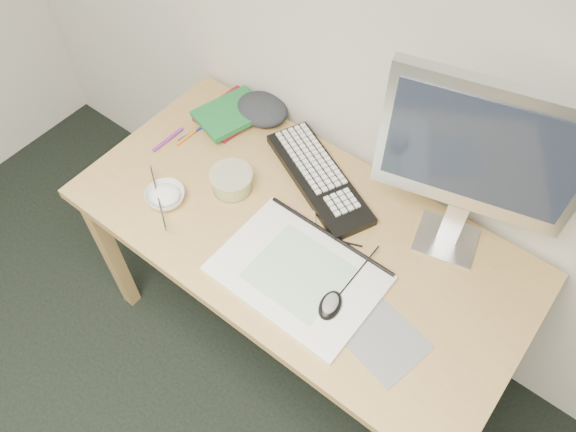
# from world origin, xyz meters

# --- Properties ---
(desk) EXTENTS (1.40, 0.70, 0.75)m
(desk) POSITION_xyz_m (-0.05, 1.43, 0.67)
(desk) COLOR tan
(desk) RESTS_ON ground
(mousepad) EXTENTS (0.23, 0.21, 0.00)m
(mousepad) POSITION_xyz_m (0.34, 1.28, 0.75)
(mousepad) COLOR slate
(mousepad) RESTS_ON desk
(sketchpad) EXTENTS (0.46, 0.33, 0.01)m
(sketchpad) POSITION_xyz_m (0.04, 1.31, 0.76)
(sketchpad) COLOR white
(sketchpad) RESTS_ON desk
(keyboard) EXTENTS (0.48, 0.33, 0.03)m
(keyboard) POSITION_xyz_m (-0.12, 1.62, 0.76)
(keyboard) COLOR black
(keyboard) RESTS_ON desk
(monitor) EXTENTS (0.50, 0.20, 0.59)m
(monitor) POSITION_xyz_m (0.31, 1.67, 1.12)
(monitor) COLOR silver
(monitor) RESTS_ON desk
(mouse) EXTENTS (0.08, 0.11, 0.03)m
(mouse) POSITION_xyz_m (0.17, 1.27, 0.78)
(mouse) COLOR black
(mouse) RESTS_ON sketchpad
(rice_bowl) EXTENTS (0.15, 0.15, 0.04)m
(rice_bowl) POSITION_xyz_m (-0.45, 1.27, 0.77)
(rice_bowl) COLOR white
(rice_bowl) RESTS_ON desk
(chopsticks) EXTENTS (0.22, 0.16, 0.02)m
(chopsticks) POSITION_xyz_m (-0.45, 1.24, 0.79)
(chopsticks) COLOR #BBBBBE
(chopsticks) RESTS_ON rice_bowl
(fruit_tub) EXTENTS (0.18, 0.18, 0.07)m
(fruit_tub) POSITION_xyz_m (-0.32, 1.43, 0.78)
(fruit_tub) COLOR #E6D551
(fruit_tub) RESTS_ON desk
(book_red) EXTENTS (0.19, 0.24, 0.02)m
(book_red) POSITION_xyz_m (-0.54, 1.67, 0.76)
(book_red) COLOR maroon
(book_red) RESTS_ON desk
(book_green) EXTENTS (0.22, 0.27, 0.02)m
(book_green) POSITION_xyz_m (-0.52, 1.66, 0.78)
(book_green) COLOR #1B6F33
(book_green) RESTS_ON book_red
(cloth_lump) EXTENTS (0.18, 0.16, 0.07)m
(cloth_lump) POSITION_xyz_m (-0.45, 1.74, 0.78)
(cloth_lump) COLOR #292D32
(cloth_lump) RESTS_ON desk
(pencil_pink) EXTENTS (0.19, 0.06, 0.01)m
(pencil_pink) POSITION_xyz_m (-0.06, 1.47, 0.75)
(pencil_pink) COLOR #D86C8A
(pencil_pink) RESTS_ON desk
(pencil_tan) EXTENTS (0.12, 0.15, 0.01)m
(pencil_tan) POSITION_xyz_m (-0.04, 1.49, 0.75)
(pencil_tan) COLOR tan
(pencil_tan) RESTS_ON desk
(pencil_black) EXTENTS (0.15, 0.07, 0.01)m
(pencil_black) POSITION_xyz_m (0.06, 1.47, 0.75)
(pencil_black) COLOR black
(pencil_black) RESTS_ON desk
(marker_blue) EXTENTS (0.03, 0.12, 0.01)m
(marker_blue) POSITION_xyz_m (-0.59, 1.53, 0.76)
(marker_blue) COLOR navy
(marker_blue) RESTS_ON desk
(marker_orange) EXTENTS (0.02, 0.12, 0.01)m
(marker_orange) POSITION_xyz_m (-0.59, 1.51, 0.76)
(marker_orange) COLOR orange
(marker_orange) RESTS_ON desk
(marker_purple) EXTENTS (0.02, 0.14, 0.01)m
(marker_purple) POSITION_xyz_m (-0.63, 1.45, 0.76)
(marker_purple) COLOR #742791
(marker_purple) RESTS_ON desk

